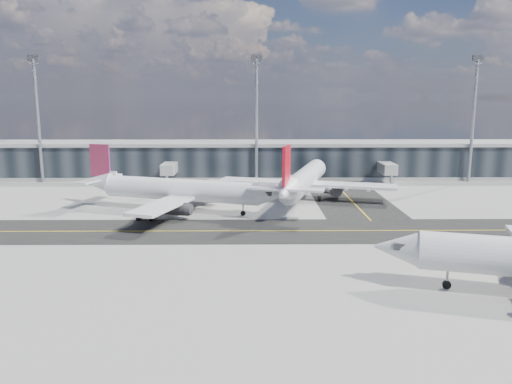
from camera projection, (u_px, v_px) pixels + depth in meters
ground at (260, 238)px, 69.94m from camera, size 300.00×300.00×0.00m
taxiway_lanes at (283, 220)px, 80.52m from camera, size 180.00×63.00×0.03m
terminal_concourse at (256, 161)px, 123.15m from camera, size 152.00×19.80×8.80m
floodlight_masts at (257, 115)px, 114.19m from camera, size 102.50×0.70×28.90m
airliner_af at (178, 190)px, 86.29m from camera, size 37.00×31.92×11.22m
airliner_redtail at (304, 180)px, 95.26m from camera, size 34.45×40.01×12.03m
baggage_tug at (148, 214)px, 80.19m from camera, size 3.49×2.13×2.06m
service_van at (332, 189)px, 103.58m from camera, size 4.93×5.51×1.42m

